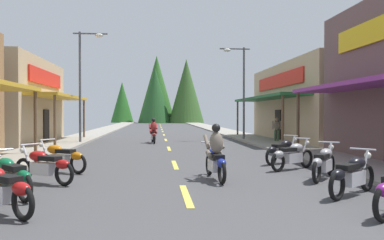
{
  "coord_description": "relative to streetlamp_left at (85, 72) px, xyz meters",
  "views": [
    {
      "loc": [
        -0.67,
        -0.35,
        1.85
      ],
      "look_at": [
        1.34,
        21.22,
        1.49
      ],
      "focal_mm": 36.16,
      "sensor_mm": 36.0,
      "label": 1
    }
  ],
  "objects": [
    {
      "name": "treeline_backdrop",
      "position": [
        5.61,
        54.38,
        1.81
      ],
      "size": [
        18.97,
        10.47,
        13.79
      ],
      "color": "#315623",
      "rests_on": "ground"
    },
    {
      "name": "motorcycle_parked_right_2",
      "position": [
        8.73,
        -15.97,
        -3.91
      ],
      "size": [
        1.76,
        1.38,
        1.04
      ],
      "rotation": [
        0.0,
        0.0,
        0.66
      ],
      "color": "black",
      "rests_on": "ground"
    },
    {
      "name": "storefront_right_far",
      "position": [
        16.0,
        1.16,
        -1.8
      ],
      "size": [
        8.72,
        13.01,
        5.18
      ],
      "color": "tan",
      "rests_on": "ground"
    },
    {
      "name": "motorcycle_parked_left_2",
      "position": [
        1.16,
        -15.45,
        -3.91
      ],
      "size": [
        1.52,
        1.64,
        1.04
      ],
      "rotation": [
        0.0,
        0.0,
        2.31
      ],
      "color": "black",
      "rests_on": "ground"
    },
    {
      "name": "motorcycle_parked_left_1",
      "position": [
        1.53,
        -16.91,
        -3.91
      ],
      "size": [
        1.7,
        1.46,
        1.04
      ],
      "rotation": [
        0.0,
        0.0,
        2.44
      ],
      "color": "black",
      "rests_on": "ground"
    },
    {
      "name": "centerline_dashes",
      "position": [
        5.03,
        11.5,
        -4.39
      ],
      "size": [
        0.16,
        68.25,
        0.01
      ],
      "color": "#E0C64C",
      "rests_on": "ground"
    },
    {
      "name": "motorcycle_parked_left_3",
      "position": [
        1.41,
        -13.76,
        -3.91
      ],
      "size": [
        1.85,
        1.24,
        1.04
      ],
      "rotation": [
        0.0,
        0.0,
        2.57
      ],
      "color": "black",
      "rests_on": "ground"
    },
    {
      "name": "sidewalk_left",
      "position": [
        -1.21,
        8.1,
        -4.34
      ],
      "size": [
        2.64,
        93.93,
        0.12
      ],
      "primitive_type": "cube",
      "color": "gray",
      "rests_on": "ground"
    },
    {
      "name": "streetlamp_left",
      "position": [
        0.0,
        0.0,
        0.0
      ],
      "size": [
        2.08,
        0.3,
        6.86
      ],
      "color": "#474C51",
      "rests_on": "ground"
    },
    {
      "name": "sidewalk_right",
      "position": [
        11.26,
        8.1,
        -4.34
      ],
      "size": [
        2.64,
        93.93,
        0.12
      ],
      "primitive_type": "cube",
      "color": "gray",
      "rests_on": "ground"
    },
    {
      "name": "ground",
      "position": [
        5.03,
        8.1,
        -4.45
      ],
      "size": [
        9.83,
        93.93,
        0.1
      ],
      "primitive_type": "cube",
      "color": "#424244"
    },
    {
      "name": "rider_cruising_lead",
      "position": [
        6.0,
        -13.61,
        -3.74
      ],
      "size": [
        0.61,
        2.14,
        1.57
      ],
      "rotation": [
        0.0,
        0.0,
        1.66
      ],
      "color": "black",
      "rests_on": "ground"
    },
    {
      "name": "streetlamp_right",
      "position": [
        10.04,
        1.78,
        -0.27
      ],
      "size": [
        2.08,
        0.3,
        6.37
      ],
      "color": "#474C51",
      "rests_on": "ground"
    },
    {
      "name": "motorcycle_parked_right_5",
      "position": [
        9.0,
        -10.4,
        -3.91
      ],
      "size": [
        1.75,
        1.4,
        1.04
      ],
      "rotation": [
        0.0,
        0.0,
        0.66
      ],
      "color": "black",
      "rests_on": "ground"
    },
    {
      "name": "pedestrian_browsing",
      "position": [
        11.95,
        -0.41,
        -3.47
      ],
      "size": [
        0.57,
        0.28,
        1.6
      ],
      "rotation": [
        0.0,
        0.0,
        4.66
      ],
      "color": "#3F593F",
      "rests_on": "ground"
    },
    {
      "name": "rider_cruising_trailing",
      "position": [
        4.19,
        0.09,
        -3.74
      ],
      "size": [
        0.61,
        2.14,
        1.57
      ],
      "rotation": [
        0.0,
        0.0,
        1.65
      ],
      "color": "black",
      "rests_on": "ground"
    },
    {
      "name": "motorcycle_parked_right_3",
      "position": [
        9.02,
        -13.85,
        -3.91
      ],
      "size": [
        1.41,
        1.73,
        1.04
      ],
      "rotation": [
        0.0,
        0.0,
        0.9
      ],
      "color": "black",
      "rests_on": "ground"
    },
    {
      "name": "motorcycle_parked_right_4",
      "position": [
        8.79,
        -11.96,
        -3.91
      ],
      "size": [
        1.85,
        1.25,
        1.04
      ],
      "rotation": [
        0.0,
        0.0,
        0.58
      ],
      "color": "black",
      "rests_on": "ground"
    },
    {
      "name": "motorcycle_parked_left_4",
      "position": [
        1.36,
        -11.83,
        -3.91
      ],
      "size": [
        1.89,
        1.18,
        1.04
      ],
      "rotation": [
        0.0,
        0.0,
        2.6
      ],
      "color": "black",
      "rests_on": "ground"
    }
  ]
}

